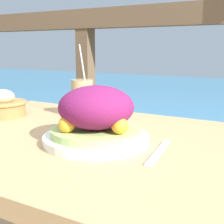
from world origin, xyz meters
TOP-DOWN VIEW (x-y plane):
  - patio_table at (0.00, 0.00)m, footprint 1.13×0.71m
  - railing_fence at (0.00, 0.64)m, footprint 2.80×0.08m
  - salad_plate at (0.03, -0.03)m, footprint 0.27×0.27m
  - drink_glass at (-0.18, 0.21)m, footprint 0.08×0.08m
  - bread_basket at (-0.43, 0.07)m, footprint 0.17×0.17m
  - fork at (0.19, -0.03)m, footprint 0.04×0.18m

SIDE VIEW (x-z plane):
  - patio_table at x=0.00m, z-range 0.25..0.96m
  - fork at x=0.19m, z-range 0.71..0.72m
  - bread_basket at x=-0.43m, z-range 0.70..0.79m
  - salad_plate at x=0.03m, z-range 0.70..0.85m
  - drink_glass at x=-0.18m, z-range 0.65..0.90m
  - railing_fence at x=0.00m, z-range 0.24..1.36m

